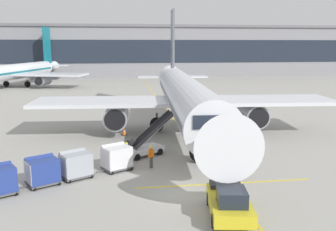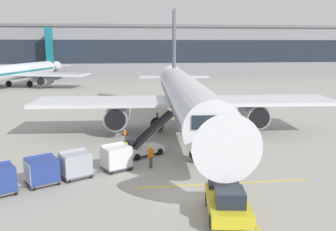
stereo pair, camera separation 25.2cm
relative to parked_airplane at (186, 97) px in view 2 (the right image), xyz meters
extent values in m
plane|color=#9E9B93|center=(-3.06, -16.11, -3.84)|extent=(600.00, 600.00, 0.00)
cylinder|color=silver|center=(-0.05, -0.71, 0.11)|extent=(6.08, 31.16, 3.88)
cube|color=slate|center=(-0.05, -0.71, 0.11)|extent=(6.03, 29.93, 0.47)
cone|color=silver|center=(-1.29, -18.09, 0.11)|extent=(3.95, 4.13, 3.69)
cone|color=silver|center=(1.28, 17.83, 0.40)|extent=(3.73, 6.43, 3.30)
cube|color=silver|center=(-8.10, 0.64, -0.47)|extent=(15.11, 7.23, 0.36)
cylinder|color=#93969E|center=(-7.11, -0.05, -1.85)|extent=(2.69, 4.19, 2.41)
cylinder|color=black|center=(-7.26, -2.11, -1.85)|extent=(2.05, 0.27, 2.04)
cube|color=silver|center=(8.11, -0.52, -0.47)|extent=(15.11, 7.23, 0.36)
cylinder|color=#93969E|center=(7.03, -1.06, -1.85)|extent=(2.69, 4.19, 2.41)
cylinder|color=black|center=(6.88, -3.12, -1.85)|extent=(2.05, 0.27, 2.04)
cube|color=slate|center=(1.17, 16.28, 5.53)|extent=(0.54, 3.73, 9.29)
cube|color=silver|center=(1.14, 15.97, 0.70)|extent=(10.15, 3.18, 0.20)
cube|color=#1E2633|center=(-1.10, -15.38, 0.70)|extent=(2.83, 1.94, 0.85)
cylinder|color=#47474C|center=(-0.71, -9.98, -2.45)|extent=(0.22, 0.22, 1.25)
sphere|color=black|center=(-0.71, -9.98, -3.08)|extent=(1.53, 1.53, 1.53)
cylinder|color=#47474C|center=(-2.84, 1.04, -2.45)|extent=(0.22, 0.22, 1.25)
sphere|color=black|center=(-2.84, 1.04, -3.08)|extent=(1.53, 1.53, 1.53)
cylinder|color=#47474C|center=(2.96, 0.63, -2.45)|extent=(0.22, 0.22, 1.25)
sphere|color=black|center=(2.96, 0.63, -3.08)|extent=(1.53, 1.53, 1.53)
cube|color=silver|center=(-4.95, -7.65, -3.34)|extent=(3.72, 3.20, 0.44)
cube|color=black|center=(-5.93, -7.86, -2.77)|extent=(0.81, 0.80, 0.70)
cylinder|color=#333338|center=(-5.36, -7.49, -2.72)|extent=(0.08, 0.08, 0.80)
cube|color=silver|center=(-4.06, -7.06, -1.83)|extent=(4.34, 3.28, 2.71)
cube|color=black|center=(-4.06, -7.06, -1.74)|extent=(4.13, 3.08, 2.56)
cube|color=#333338|center=(-3.82, -7.43, -1.71)|extent=(3.83, 2.55, 2.73)
cube|color=#333338|center=(-4.30, -6.69, -1.71)|extent=(3.83, 2.55, 2.73)
cylinder|color=black|center=(-3.55, -7.61, -3.56)|extent=(0.58, 0.47, 0.56)
cylinder|color=black|center=(-4.36, -6.38, -3.56)|extent=(0.58, 0.47, 0.56)
cylinder|color=black|center=(-5.54, -8.92, -3.56)|extent=(0.58, 0.47, 0.56)
cylinder|color=black|center=(-6.35, -7.69, -3.56)|extent=(0.58, 0.47, 0.56)
cube|color=#515156|center=(-7.13, -10.97, -3.63)|extent=(2.53, 2.37, 0.12)
cylinder|color=#4C4C51|center=(-8.31, -11.63, -3.64)|extent=(0.64, 0.40, 0.07)
cube|color=silver|center=(-7.13, -10.97, -2.82)|extent=(2.39, 2.24, 1.50)
cube|color=silver|center=(-7.33, -10.61, -2.30)|extent=(2.02, 1.62, 0.74)
cube|color=silver|center=(-7.97, -11.44, -2.82)|extent=(0.73, 1.27, 1.38)
sphere|color=black|center=(-8.16, -10.77, -3.69)|extent=(0.30, 0.30, 0.30)
sphere|color=black|center=(-7.50, -11.96, -3.69)|extent=(0.30, 0.30, 0.30)
sphere|color=black|center=(-6.77, -9.99, -3.69)|extent=(0.30, 0.30, 0.30)
sphere|color=black|center=(-6.10, -11.17, -3.69)|extent=(0.30, 0.30, 0.30)
cube|color=#515156|center=(-9.93, -12.28, -3.63)|extent=(2.53, 2.37, 0.12)
cylinder|color=#4C4C51|center=(-11.11, -12.94, -3.64)|extent=(0.64, 0.40, 0.07)
cube|color=#9EA3AD|center=(-9.93, -12.28, -2.82)|extent=(2.39, 2.24, 1.50)
cube|color=#9EA3AD|center=(-10.13, -11.92, -2.30)|extent=(2.02, 1.62, 0.74)
cube|color=silver|center=(-10.78, -12.75, -2.82)|extent=(0.73, 1.27, 1.38)
sphere|color=black|center=(-10.96, -12.08, -3.69)|extent=(0.30, 0.30, 0.30)
sphere|color=black|center=(-10.30, -13.27, -3.69)|extent=(0.30, 0.30, 0.30)
sphere|color=black|center=(-9.57, -11.30, -3.69)|extent=(0.30, 0.30, 0.30)
sphere|color=black|center=(-8.90, -12.48, -3.69)|extent=(0.30, 0.30, 0.30)
cube|color=#515156|center=(-11.98, -13.34, -3.63)|extent=(2.53, 2.37, 0.12)
cylinder|color=#4C4C51|center=(-13.16, -14.00, -3.64)|extent=(0.64, 0.40, 0.07)
cube|color=navy|center=(-11.98, -13.34, -2.82)|extent=(2.39, 2.24, 1.50)
cube|color=navy|center=(-12.18, -12.98, -2.30)|extent=(2.02, 1.62, 0.74)
cube|color=silver|center=(-12.82, -13.81, -2.82)|extent=(0.73, 1.27, 1.38)
sphere|color=black|center=(-13.01, -13.14, -3.69)|extent=(0.30, 0.30, 0.30)
sphere|color=black|center=(-12.35, -14.33, -3.69)|extent=(0.30, 0.30, 0.30)
sphere|color=black|center=(-11.62, -12.36, -3.69)|extent=(0.30, 0.30, 0.30)
sphere|color=black|center=(-10.95, -13.54, -3.69)|extent=(0.30, 0.30, 0.30)
sphere|color=black|center=(-13.97, -13.76, -3.69)|extent=(0.30, 0.30, 0.30)
sphere|color=black|center=(-13.31, -14.95, -3.69)|extent=(0.30, 0.30, 0.30)
cube|color=gold|center=(-1.16, -19.43, -3.16)|extent=(2.75, 4.67, 0.70)
cube|color=#1E2633|center=(-1.28, -20.19, -2.41)|extent=(1.69, 1.75, 0.80)
cube|color=#28282D|center=(-0.91, -17.80, -2.69)|extent=(1.91, 1.23, 0.24)
cylinder|color=black|center=(-0.04, -18.22, -3.46)|extent=(0.39, 0.79, 0.76)
cylinder|color=black|center=(-1.86, -17.94, -3.46)|extent=(0.39, 0.79, 0.76)
cylinder|color=black|center=(-0.46, -20.92, -3.46)|extent=(0.39, 0.79, 0.76)
cylinder|color=black|center=(-2.28, -20.63, -3.46)|extent=(0.39, 0.79, 0.76)
cylinder|color=#514C42|center=(-4.64, -10.93, -3.41)|extent=(0.15, 0.15, 0.86)
cylinder|color=#514C42|center=(-4.51, -10.80, -3.41)|extent=(0.15, 0.15, 0.86)
cube|color=orange|center=(-4.58, -10.87, -2.69)|extent=(0.44, 0.44, 0.58)
cube|color=white|center=(-4.67, -10.78, -2.69)|extent=(0.25, 0.25, 0.08)
sphere|color=#9E7051|center=(-4.58, -10.87, -2.28)|extent=(0.21, 0.21, 0.21)
sphere|color=yellow|center=(-4.58, -10.87, -2.21)|extent=(0.23, 0.23, 0.23)
cylinder|color=orange|center=(-4.75, -11.04, -2.74)|extent=(0.09, 0.09, 0.56)
cylinder|color=orange|center=(-4.41, -10.70, -2.74)|extent=(0.09, 0.09, 0.56)
cylinder|color=#333847|center=(-6.41, -9.76, -3.41)|extent=(0.15, 0.15, 0.86)
cylinder|color=#333847|center=(-6.33, -9.60, -3.41)|extent=(0.15, 0.15, 0.86)
cube|color=orange|center=(-6.37, -9.68, -2.69)|extent=(0.38, 0.45, 0.58)
cube|color=white|center=(-6.48, -9.62, -2.69)|extent=(0.16, 0.31, 0.08)
sphere|color=#9E7051|center=(-6.37, -9.68, -2.28)|extent=(0.21, 0.21, 0.21)
sphere|color=yellow|center=(-6.37, -9.68, -2.21)|extent=(0.23, 0.23, 0.23)
cylinder|color=orange|center=(-6.48, -9.89, -2.74)|extent=(0.09, 0.09, 0.56)
cylinder|color=orange|center=(-6.27, -9.46, -2.74)|extent=(0.09, 0.09, 0.56)
cube|color=black|center=(-6.34, -0.08, -3.82)|extent=(0.58, 0.58, 0.05)
cone|color=orange|center=(-6.34, -0.08, -3.49)|extent=(0.46, 0.46, 0.61)
cylinder|color=white|center=(-6.34, -0.08, -3.46)|extent=(0.25, 0.25, 0.07)
cube|color=yellow|center=(0.01, -0.71, -3.84)|extent=(0.20, 110.00, 0.01)
cube|color=yellow|center=(-0.05, -14.77, -3.84)|extent=(12.00, 0.20, 0.01)
cube|color=gray|center=(8.00, 73.99, 3.08)|extent=(130.47, 17.15, 13.84)
cube|color=#1E2633|center=(8.00, 65.37, 3.43)|extent=(126.56, 0.10, 6.23)
cube|color=slate|center=(8.00, 72.28, 10.35)|extent=(129.17, 14.58, 0.70)
cylinder|color=silver|center=(-29.00, 45.81, -0.46)|extent=(11.89, 31.32, 3.31)
cube|color=#146B7A|center=(-29.00, 45.81, -0.46)|extent=(11.57, 30.11, 0.40)
cone|color=silver|center=(-23.92, 63.56, -0.21)|extent=(4.16, 5.86, 2.81)
cube|color=silver|center=(-20.93, 44.32, -0.96)|extent=(16.19, 10.22, 0.36)
cylinder|color=#93969E|center=(-22.31, 44.06, -2.16)|extent=(3.10, 4.52, 2.05)
cylinder|color=black|center=(-22.89, 42.03, -2.16)|extent=(1.71, 0.60, 1.74)
cube|color=#146B7A|center=(-24.28, 62.29, 4.94)|extent=(1.31, 3.73, 9.49)
cube|color=silver|center=(-24.36, 62.03, 0.03)|extent=(10.52, 5.25, 0.20)
cylinder|color=#47474C|center=(-30.95, 48.01, -2.65)|extent=(0.22, 0.22, 1.07)
sphere|color=black|center=(-30.95, 48.01, -3.19)|extent=(1.31, 1.31, 1.31)
cylinder|color=#47474C|center=(-26.18, 46.65, -2.65)|extent=(0.22, 0.22, 1.07)
sphere|color=black|center=(-26.18, 46.65, -3.19)|extent=(1.31, 1.31, 1.31)
camera|label=1|loc=(-7.04, -37.60, 5.31)|focal=39.80mm
camera|label=2|loc=(-6.79, -37.64, 5.31)|focal=39.80mm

